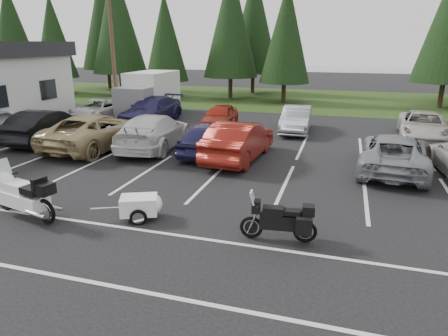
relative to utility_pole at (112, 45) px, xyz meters
The scene contains 28 objects.
ground 16.31m from the utility_pole, 50.19° to the right, with size 120.00×120.00×0.00m, color black.
grass_strip 16.31m from the utility_pole, 50.19° to the left, with size 80.00×16.00×0.01m, color #1E3711.
lake_water 45.47m from the utility_pole, 71.97° to the left, with size 70.00×50.00×0.02m, color slate.
utility_pole is the anchor object (origin of this frame).
box_truck 3.85m from the utility_pole, 14.04° to the left, with size 2.40×5.60×2.90m, color silver, non-canonical shape.
stall_markings 14.90m from the utility_pole, 45.00° to the right, with size 32.00×16.00×0.01m, color silver.
conifer_0 20.90m from the utility_pole, 149.74° to the left, with size 4.58×4.58×10.66m.
conifer_1 15.14m from the utility_pole, 142.52° to the left, with size 3.96×3.96×9.22m.
conifer_2 12.56m from the utility_pole, 119.05° to the left, with size 5.10×5.10×11.89m.
conifer_3 9.43m from the utility_pole, 93.04° to the left, with size 3.87×3.87×9.02m.
conifer_4 12.13m from the utility_pole, 65.36° to the left, with size 4.80×4.80×11.17m.
conifer_5 13.89m from the utility_pole, 43.83° to the left, with size 4.14×4.14×9.63m.
conifer_back_a 18.20m from the utility_pole, 123.69° to the left, with size 5.28×5.28×12.30m.
conifer_back_b 16.75m from the utility_pole, 68.84° to the left, with size 4.97×4.97×11.58m.
car_near_1 8.75m from the utility_pole, 84.86° to the right, with size 1.73×4.97×1.64m, color black.
car_near_2 9.79m from the utility_pole, 65.01° to the right, with size 2.73×5.93×1.65m, color #9E8A5B.
car_near_3 10.58m from the utility_pole, 48.90° to the right, with size 2.28×5.60×1.63m, color silver.
car_near_4 12.70m from the utility_pole, 39.43° to the right, with size 1.77×4.40×1.50m, color #1F1C47.
car_near_5 14.05m from the utility_pole, 36.85° to the right, with size 1.76×5.05×1.66m, color maroon.
car_near_6 19.18m from the utility_pole, 25.19° to the right, with size 2.43×5.27×1.46m, color gray.
car_far_0 4.49m from the utility_pole, 95.54° to the right, with size 2.28×4.93×1.37m, color silver.
car_far_1 5.44m from the utility_pole, 25.47° to the right, with size 2.20×5.42×1.57m, color #1F1C46.
car_far_2 9.22m from the utility_pole, 14.38° to the right, with size 1.65×4.10×1.40m, color maroon.
car_far_3 13.21m from the utility_pole, ahead, with size 1.51×4.33×1.43m, color gray.
car_far_4 19.47m from the utility_pole, ahead, with size 2.33×5.05×1.40m, color #BBB3AB.
touring_motorcycle 17.38m from the utility_pole, 67.69° to the right, with size 2.89×0.89×1.60m, color white, non-canonical shape.
cargo_trailer 18.23m from the utility_pole, 56.97° to the right, with size 1.48×0.83×0.68m, color white, non-canonical shape.
adventure_motorcycle 20.67m from the utility_pole, 47.72° to the right, with size 2.15×0.75×1.31m, color black, non-canonical shape.
Camera 1 is at (4.98, -12.16, 4.81)m, focal length 32.00 mm.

